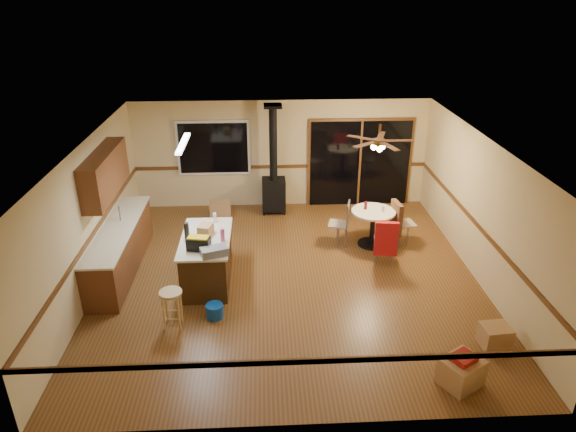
{
  "coord_description": "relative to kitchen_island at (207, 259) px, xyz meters",
  "views": [
    {
      "loc": [
        -0.43,
        -8.26,
        5.12
      ],
      "look_at": [
        0.0,
        0.3,
        1.15
      ],
      "focal_mm": 32.0,
      "sensor_mm": 36.0,
      "label": 1
    }
  ],
  "objects": [
    {
      "name": "wall_left",
      "position": [
        -2.0,
        0.0,
        0.85
      ],
      "size": [
        0.0,
        7.0,
        7.0
      ],
      "primitive_type": "plane",
      "rotation": [
        1.57,
        0.0,
        1.57
      ],
      "color": "#CDB782",
      "rests_on": "ground"
    },
    {
      "name": "chair_right",
      "position": [
        3.83,
        1.28,
        0.14
      ],
      "size": [
        0.52,
        0.49,
        0.7
      ],
      "color": "tan",
      "rests_on": "ground"
    },
    {
      "name": "chair_left",
      "position": [
        2.72,
        1.33,
        0.14
      ],
      "size": [
        0.49,
        0.49,
        0.51
      ],
      "color": "tan",
      "rests_on": "ground"
    },
    {
      "name": "ceiling_fan",
      "position": [
        3.31,
        1.26,
        1.76
      ],
      "size": [
        0.24,
        0.24,
        0.55
      ],
      "color": "brown",
      "rests_on": "ceiling"
    },
    {
      "name": "ceiling",
      "position": [
        1.5,
        0.0,
        2.15
      ],
      "size": [
        7.0,
        7.0,
        0.0
      ],
      "primitive_type": "plane",
      "rotation": [
        3.14,
        0.0,
        0.0
      ],
      "color": "silver",
      "rests_on": "ground"
    },
    {
      "name": "chair_near",
      "position": [
        3.39,
        0.38,
        0.14
      ],
      "size": [
        0.48,
        0.51,
        0.7
      ],
      "color": "tan",
      "rests_on": "ground"
    },
    {
      "name": "wall_right",
      "position": [
        5.0,
        0.0,
        0.85
      ],
      "size": [
        0.0,
        7.0,
        7.0
      ],
      "primitive_type": "plane",
      "rotation": [
        1.57,
        0.0,
        -1.57
      ],
      "color": "#CDB782",
      "rests_on": "ground"
    },
    {
      "name": "toolbox_yellow_lid",
      "position": [
        -0.07,
        -0.45,
        0.68
      ],
      "size": [
        0.37,
        0.24,
        0.03
      ],
      "primitive_type": "cube",
      "rotation": [
        0.0,
        0.0,
        -0.17
      ],
      "color": "gold",
      "rests_on": "toolbox_black"
    },
    {
      "name": "bar_stool",
      "position": [
        -0.43,
        -1.38,
        -0.12
      ],
      "size": [
        0.44,
        0.44,
        0.66
      ],
      "primitive_type": "cylinder",
      "rotation": [
        0.0,
        0.0,
        -0.24
      ],
      "color": "tan",
      "rests_on": "floor"
    },
    {
      "name": "window",
      "position": [
        -0.1,
        3.45,
        1.05
      ],
      "size": [
        1.72,
        0.1,
        1.32
      ],
      "primitive_type": "cube",
      "color": "black",
      "rests_on": "ground"
    },
    {
      "name": "chair_rail",
      "position": [
        1.5,
        0.0,
        0.55
      ],
      "size": [
        7.0,
        7.0,
        0.08
      ],
      "primitive_type": null,
      "color": "#573215",
      "rests_on": "ground"
    },
    {
      "name": "bottle_dark",
      "position": [
        -0.32,
        -0.03,
        0.6
      ],
      "size": [
        0.11,
        0.11,
        0.31
      ],
      "primitive_type": "cylinder",
      "rotation": [
        0.0,
        0.0,
        -0.33
      ],
      "color": "black",
      "rests_on": "kitchen_island"
    },
    {
      "name": "sliding_door",
      "position": [
        3.4,
        3.45,
        0.6
      ],
      "size": [
        2.52,
        0.1,
        2.1
      ],
      "primitive_type": "cube",
      "color": "black",
      "rests_on": "ground"
    },
    {
      "name": "box_on_island",
      "position": [
        -0.0,
        0.11,
        0.55
      ],
      "size": [
        0.29,
        0.35,
        0.2
      ],
      "primitive_type": "cube",
      "rotation": [
        0.0,
        0.0,
        -0.24
      ],
      "color": "#A57849",
      "rests_on": "kitchen_island"
    },
    {
      "name": "toolbox_grey",
      "position": [
        0.21,
        -0.66,
        0.52
      ],
      "size": [
        0.5,
        0.38,
        0.14
      ],
      "primitive_type": "cube",
      "rotation": [
        0.0,
        0.0,
        0.34
      ],
      "color": "slate",
      "rests_on": "kitchen_island"
    },
    {
      "name": "floor",
      "position": [
        1.5,
        0.0,
        -0.45
      ],
      "size": [
        7.0,
        7.0,
        0.0
      ],
      "primitive_type": "plane",
      "color": "brown",
      "rests_on": "ground"
    },
    {
      "name": "wall_front",
      "position": [
        1.5,
        -3.5,
        0.85
      ],
      "size": [
        7.0,
        0.0,
        7.0
      ],
      "primitive_type": "plane",
      "rotation": [
        -1.57,
        0.0,
        0.0
      ],
      "color": "#CDB782",
      "rests_on": "ground"
    },
    {
      "name": "glass_red",
      "position": [
        3.16,
        1.36,
        0.41
      ],
      "size": [
        0.08,
        0.08,
        0.17
      ],
      "primitive_type": "cylinder",
      "rotation": [
        0.0,
        0.0,
        0.26
      ],
      "color": "#590C14",
      "rests_on": "dining_table"
    },
    {
      "name": "bottle_white",
      "position": [
        0.12,
        0.62,
        0.54
      ],
      "size": [
        0.07,
        0.07,
        0.19
      ],
      "primitive_type": "cylinder",
      "rotation": [
        0.0,
        0.0,
        0.06
      ],
      "color": "white",
      "rests_on": "kitchen_island"
    },
    {
      "name": "wood_stove",
      "position": [
        1.3,
        3.05,
        0.28
      ],
      "size": [
        0.55,
        0.5,
        2.52
      ],
      "color": "black",
      "rests_on": "ground"
    },
    {
      "name": "toolbox_black",
      "position": [
        -0.07,
        -0.45,
        0.56
      ],
      "size": [
        0.42,
        0.27,
        0.22
      ],
      "primitive_type": "cube",
      "rotation": [
        0.0,
        0.0,
        -0.17
      ],
      "color": "black",
      "rests_on": "kitchen_island"
    },
    {
      "name": "blue_bucket",
      "position": [
        0.21,
        -1.16,
        -0.33
      ],
      "size": [
        0.36,
        0.36,
        0.24
      ],
      "primitive_type": "cylinder",
      "rotation": [
        0.0,
        0.0,
        0.3
      ],
      "color": "#0B43A3",
      "rests_on": "floor"
    },
    {
      "name": "fluorescent_strip",
      "position": [
        -0.3,
        0.3,
        2.11
      ],
      "size": [
        0.1,
        1.2,
        0.04
      ],
      "primitive_type": "cube",
      "color": "white",
      "rests_on": "ceiling"
    },
    {
      "name": "dining_table",
      "position": [
        3.31,
        1.26,
        0.08
      ],
      "size": [
        0.91,
        0.91,
        0.78
      ],
      "color": "black",
      "rests_on": "ground"
    },
    {
      "name": "glass_cream",
      "position": [
        3.49,
        1.21,
        0.39
      ],
      "size": [
        0.07,
        0.07,
        0.13
      ],
      "primitive_type": "cylinder",
      "rotation": [
        0.0,
        0.0,
        -0.27
      ],
      "color": "beige",
      "rests_on": "dining_table"
    },
    {
      "name": "box_corner_b",
      "position": [
        4.54,
        -2.1,
        -0.28
      ],
      "size": [
        0.46,
        0.4,
        0.35
      ],
      "primitive_type": "cube",
      "rotation": [
        0.0,
        0.0,
        0.09
      ],
      "color": "#A57849",
      "rests_on": "floor"
    },
    {
      "name": "kitchen_island",
      "position": [
        0.0,
        0.0,
        0.0
      ],
      "size": [
        0.88,
        1.68,
        0.9
      ],
      "color": "#37220D",
      "rests_on": "ground"
    },
    {
      "name": "box_corner_a",
      "position": [
        3.73,
        -2.88,
        -0.25
      ],
      "size": [
        0.69,
        0.66,
        0.4
      ],
      "primitive_type": "cube",
      "rotation": [
        0.0,
        0.0,
        0.55
      ],
      "color": "#A57849",
      "rests_on": "floor"
    },
    {
      "name": "box_small_red",
      "position": [
        3.73,
        -2.88,
        -0.01
      ],
      "size": [
        0.41,
        0.39,
        0.08
      ],
      "primitive_type": "cube",
      "rotation": [
        0.0,
        0.0,
        0.55
      ],
      "color": "maroon",
      "rests_on": "box_corner_a"
    },
    {
      "name": "wall_back",
      "position": [
        1.5,
        3.5,
        0.85
      ],
      "size": [
        7.0,
        0.0,
        7.0
      ],
      "primitive_type": "plane",
      "rotation": [
        1.57,
        0.0,
        0.0
      ],
      "color": "#CDB782",
      "rests_on": "ground"
    },
    {
      "name": "upper_cabinets",
      "position": [
        -1.83,
        0.7,
        1.45
      ],
      "size": [
        0.35,
        2.0,
        0.8
      ],
      "primitive_type": "cube",
      "color": "#5C3017",
      "rests_on": "ground"
    },
    {
      "name": "lower_cabinets",
      "position": [
        -1.7,
        0.5,
        -0.02
      ],
      "size": [
        0.6,
        3.0,
        0.86
      ],
      "primitive_type": "cube",
      "color": "#5C3017",
      "rests_on": "ground"
    },
    {
      "name": "countertop",
      "position": [
        -1.7,
        0.5,
        0.43
      ],
      "size": [
        0.64,
        3.04,
        0.04
      ],
      "primitive_type": "cube",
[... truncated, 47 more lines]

